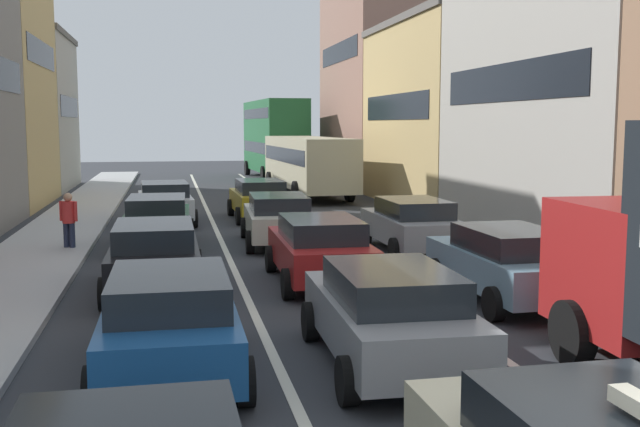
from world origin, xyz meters
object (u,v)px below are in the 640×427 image
at_px(wagon_left_lane_second, 170,320).
at_px(sedan_left_lane_third, 155,255).
at_px(sedan_left_lane_fifth, 165,201).
at_px(coupe_centre_lane_fourth, 278,218).
at_px(bus_mid_queue_primary, 308,161).
at_px(sedan_centre_lane_second, 389,313).
at_px(hatchback_centre_lane_third, 320,248).
at_px(sedan_right_lane_behind_truck, 507,262).
at_px(wagon_right_lane_far, 412,224).
at_px(pedestrian_mid_sidewalk, 69,218).
at_px(sedan_centre_lane_fifth, 259,198).
at_px(bus_far_queue_secondary, 274,135).
at_px(sedan_left_lane_fourth, 157,220).

xyz_separation_m(wagon_left_lane_second, sedan_left_lane_third, (-0.31, 5.45, 0.00)).
relative_size(sedan_left_lane_third, sedan_left_lane_fifth, 0.98).
height_order(coupe_centre_lane_fourth, bus_mid_queue_primary, bus_mid_queue_primary).
height_order(sedan_centre_lane_second, wagon_left_lane_second, same).
xyz_separation_m(sedan_centre_lane_second, hatchback_centre_lane_third, (0.14, 5.88, 0.00)).
height_order(sedan_left_lane_fifth, sedan_right_lane_behind_truck, same).
bearing_deg(wagon_right_lane_far, hatchback_centre_lane_third, 136.95).
xyz_separation_m(hatchback_centre_lane_third, pedestrian_mid_sidewalk, (-6.00, 5.41, 0.15)).
bearing_deg(wagon_left_lane_second, sedan_centre_lane_fifth, -10.58).
xyz_separation_m(sedan_centre_lane_second, sedan_right_lane_behind_truck, (3.48, 3.48, 0.00)).
relative_size(wagon_left_lane_second, hatchback_centre_lane_third, 1.00).
height_order(sedan_left_lane_third, coupe_centre_lane_fourth, same).
relative_size(sedan_centre_lane_second, sedan_right_lane_behind_truck, 1.00).
bearing_deg(sedan_centre_lane_second, sedan_left_lane_third, 32.49).
distance_m(hatchback_centre_lane_third, sedan_right_lane_behind_truck, 4.11).
bearing_deg(sedan_left_lane_fifth, bus_far_queue_secondary, -20.52).
distance_m(bus_mid_queue_primary, bus_far_queue_secondary, 12.57).
distance_m(sedan_left_lane_third, sedan_centre_lane_fifth, 12.31).
xyz_separation_m(coupe_centre_lane_fourth, sedan_right_lane_behind_truck, (3.46, -7.97, 0.00)).
bearing_deg(wagon_left_lane_second, hatchback_centre_lane_third, -29.93).
height_order(sedan_centre_lane_second, sedan_left_lane_third, same).
relative_size(sedan_left_lane_fifth, bus_far_queue_secondary, 0.41).
height_order(sedan_left_lane_third, wagon_right_lane_far, same).
distance_m(sedan_left_lane_fourth, bus_far_queue_secondary, 28.12).
bearing_deg(bus_far_queue_secondary, pedestrian_mid_sidewalk, 158.29).
bearing_deg(bus_far_queue_secondary, sedan_centre_lane_fifth, 168.07).
bearing_deg(sedan_centre_lane_fifth, bus_far_queue_secondary, -10.68).
height_order(wagon_left_lane_second, bus_mid_queue_primary, bus_mid_queue_primary).
bearing_deg(sedan_right_lane_behind_truck, wagon_right_lane_far, -0.58).
relative_size(wagon_right_lane_far, bus_mid_queue_primary, 0.41).
bearing_deg(sedan_right_lane_behind_truck, sedan_left_lane_fourth, 39.71).
bearing_deg(sedan_left_lane_fifth, pedestrian_mid_sidewalk, 153.31).
xyz_separation_m(sedan_right_lane_behind_truck, pedestrian_mid_sidewalk, (-9.34, 7.80, 0.15)).
bearing_deg(sedan_centre_lane_second, pedestrian_mid_sidewalk, 28.79).
distance_m(sedan_right_lane_behind_truck, wagon_right_lane_far, 5.97).
xyz_separation_m(hatchback_centre_lane_third, sedan_left_lane_third, (-3.59, -0.18, 0.00)).
distance_m(sedan_left_lane_fourth, pedestrian_mid_sidewalk, 2.42).
bearing_deg(sedan_left_lane_fifth, wagon_left_lane_second, 177.80).
bearing_deg(pedestrian_mid_sidewalk, sedan_right_lane_behind_truck, 75.01).
height_order(sedan_left_lane_fifth, wagon_right_lane_far, same).
height_order(wagon_left_lane_second, sedan_centre_lane_fifth, same).
xyz_separation_m(hatchback_centre_lane_third, wagon_right_lane_far, (3.32, 3.58, 0.00)).
distance_m(sedan_centre_lane_fifth, wagon_right_lane_far, 8.66).
distance_m(sedan_centre_lane_second, bus_mid_queue_primary, 26.51).
relative_size(sedan_left_lane_third, sedan_centre_lane_fifth, 0.99).
distance_m(sedan_right_lane_behind_truck, pedestrian_mid_sidewalk, 12.17).
bearing_deg(sedan_centre_lane_second, wagon_left_lane_second, 86.82).
bearing_deg(sedan_left_lane_fourth, pedestrian_mid_sidewalk, 100.05).
distance_m(sedan_centre_lane_fifth, sedan_right_lane_behind_truck, 14.36).
xyz_separation_m(sedan_right_lane_behind_truck, bus_mid_queue_primary, (0.15, 22.76, 0.96)).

